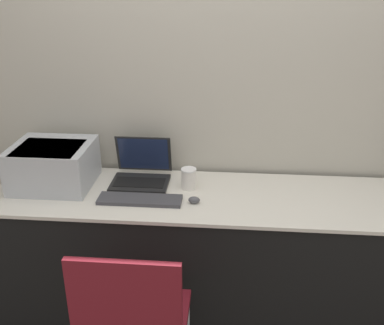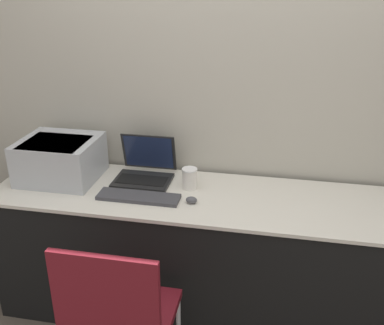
{
  "view_description": "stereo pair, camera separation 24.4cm",
  "coord_description": "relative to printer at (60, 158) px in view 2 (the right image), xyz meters",
  "views": [
    {
      "loc": [
        0.06,
        -1.9,
        1.94
      ],
      "look_at": [
        -0.13,
        0.33,
        0.97
      ],
      "focal_mm": 42.0,
      "sensor_mm": 36.0,
      "label": 1
    },
    {
      "loc": [
        0.3,
        -1.87,
        1.94
      ],
      "look_at": [
        -0.13,
        0.33,
        0.97
      ],
      "focal_mm": 42.0,
      "sensor_mm": 36.0,
      "label": 2
    }
  ],
  "objects": [
    {
      "name": "table",
      "position": [
        0.93,
        -0.06,
        -0.53
      ],
      "size": [
        2.5,
        0.62,
        0.79
      ],
      "color": "black",
      "rests_on": "ground_plane"
    },
    {
      "name": "chair",
      "position": [
        0.59,
        -0.74,
        -0.4
      ],
      "size": [
        0.47,
        0.42,
        0.9
      ],
      "color": "maroon",
      "rests_on": "ground_plane"
    },
    {
      "name": "printer",
      "position": [
        0.0,
        0.0,
        0.0
      ],
      "size": [
        0.44,
        0.39,
        0.24
      ],
      "color": "#B2B7BC",
      "rests_on": "table"
    },
    {
      "name": "wall_back",
      "position": [
        0.93,
        0.31,
        0.38
      ],
      "size": [
        8.0,
        0.05,
        2.6
      ],
      "color": "#B7B2A3",
      "rests_on": "ground_plane"
    },
    {
      "name": "laptop_left",
      "position": [
        0.49,
        0.09,
        -0.08
      ],
      "size": [
        0.33,
        0.3,
        0.25
      ],
      "color": "black",
      "rests_on": "table"
    },
    {
      "name": "external_keyboard",
      "position": [
        0.53,
        -0.16,
        -0.12
      ],
      "size": [
        0.45,
        0.13,
        0.02
      ],
      "color": "#3D3D42",
      "rests_on": "table"
    },
    {
      "name": "mouse",
      "position": [
        0.82,
        -0.16,
        -0.11
      ],
      "size": [
        0.06,
        0.04,
        0.04
      ],
      "color": "#4C4C51",
      "rests_on": "table"
    },
    {
      "name": "coffee_cup",
      "position": [
        0.78,
        0.02,
        -0.07
      ],
      "size": [
        0.09,
        0.09,
        0.12
      ],
      "color": "white",
      "rests_on": "table"
    }
  ]
}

